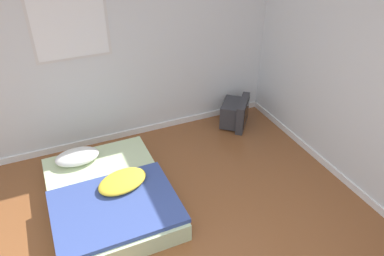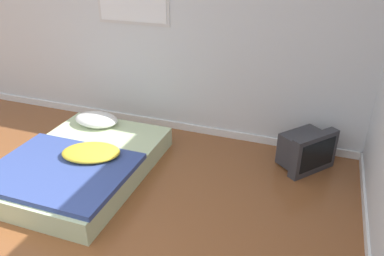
{
  "view_description": "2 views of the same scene",
  "coord_description": "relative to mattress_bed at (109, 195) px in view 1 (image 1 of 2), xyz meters",
  "views": [
    {
      "loc": [
        -0.54,
        -1.56,
        3.03
      ],
      "look_at": [
        1.01,
        1.99,
        0.51
      ],
      "focal_mm": 35.0,
      "sensor_mm": 36.0,
      "label": 1
    },
    {
      "loc": [
        2.0,
        -0.97,
        2.17
      ],
      "look_at": [
        0.85,
        2.18,
        0.44
      ],
      "focal_mm": 35.0,
      "sensor_mm": 36.0,
      "label": 2
    }
  ],
  "objects": [
    {
      "name": "crt_tv",
      "position": [
        2.11,
        0.91,
        0.07
      ],
      "size": [
        0.59,
        0.61,
        0.43
      ],
      "color": "#333338",
      "rests_on": "ground_plane"
    },
    {
      "name": "mattress_bed",
      "position": [
        0.0,
        0.0,
        0.0
      ],
      "size": [
        1.29,
        1.73,
        0.36
      ],
      "color": "beige",
      "rests_on": "ground_plane"
    },
    {
      "name": "wall_back",
      "position": [
        0.14,
        1.3,
        1.16
      ],
      "size": [
        7.48,
        0.08,
        2.6
      ],
      "color": "silver",
      "rests_on": "ground_plane"
    }
  ]
}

